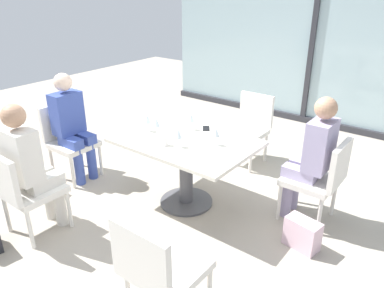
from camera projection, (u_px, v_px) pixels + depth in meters
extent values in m
plane|color=#A89E8E|center=(186.00, 202.00, 3.98)|extent=(12.00, 12.00, 0.00)
cube|color=#9DB7BC|center=(313.00, 39.00, 5.76)|extent=(5.25, 0.03, 2.70)
cube|color=#2D2D33|center=(313.00, 40.00, 5.73)|extent=(0.08, 0.06, 2.70)
cube|color=#2D2D33|center=(303.00, 119.00, 6.26)|extent=(5.25, 0.10, 0.10)
cube|color=silver|center=(186.00, 142.00, 3.69)|extent=(1.36, 0.95, 0.04)
cylinder|color=#4C4C51|center=(186.00, 174.00, 3.84)|extent=(0.14, 0.14, 0.69)
cylinder|color=#4C4C51|center=(186.00, 201.00, 3.97)|extent=(0.56, 0.56, 0.02)
cube|color=silver|center=(310.00, 180.00, 3.57)|extent=(0.46, 0.46, 0.06)
cube|color=silver|center=(340.00, 165.00, 3.33)|extent=(0.05, 0.46, 0.42)
cylinder|color=silver|center=(296.00, 186.00, 3.91)|extent=(0.04, 0.04, 0.39)
cylinder|color=silver|center=(279.00, 202.00, 3.62)|extent=(0.04, 0.04, 0.39)
cylinder|color=silver|center=(334.00, 198.00, 3.69)|extent=(0.04, 0.04, 0.39)
cylinder|color=silver|center=(319.00, 217.00, 3.40)|extent=(0.04, 0.04, 0.39)
cube|color=silver|center=(74.00, 145.00, 4.34)|extent=(0.46, 0.46, 0.06)
cube|color=silver|center=(59.00, 121.00, 4.39)|extent=(0.05, 0.46, 0.42)
cylinder|color=silver|center=(73.00, 173.00, 4.18)|extent=(0.04, 0.04, 0.39)
cylinder|color=silver|center=(101.00, 160.00, 4.47)|extent=(0.04, 0.04, 0.39)
cylinder|color=silver|center=(52.00, 163.00, 4.40)|extent=(0.04, 0.04, 0.39)
cylinder|color=silver|center=(80.00, 152.00, 4.69)|extent=(0.04, 0.04, 0.39)
cube|color=silver|center=(34.00, 191.00, 3.39)|extent=(0.46, 0.46, 0.06)
cube|color=silver|center=(2.00, 178.00, 3.11)|extent=(0.46, 0.05, 0.42)
cylinder|color=silver|center=(69.00, 209.00, 3.51)|extent=(0.04, 0.04, 0.39)
cylinder|color=silver|center=(45.00, 196.00, 3.73)|extent=(0.04, 0.04, 0.39)
cylinder|color=silver|center=(30.00, 230.00, 3.22)|extent=(0.04, 0.04, 0.39)
cylinder|color=silver|center=(7.00, 214.00, 3.44)|extent=(0.04, 0.04, 0.39)
cube|color=silver|center=(169.00, 268.00, 2.48)|extent=(0.46, 0.46, 0.06)
cube|color=silver|center=(140.00, 260.00, 2.20)|extent=(0.46, 0.05, 0.42)
cylinder|color=silver|center=(167.00, 265.00, 2.82)|extent=(0.04, 0.04, 0.39)
cube|color=silver|center=(245.00, 133.00, 4.69)|extent=(0.46, 0.46, 0.06)
cube|color=silver|center=(256.00, 110.00, 4.77)|extent=(0.46, 0.05, 0.42)
cylinder|color=silver|center=(223.00, 150.00, 4.75)|extent=(0.04, 0.04, 0.39)
cylinder|color=silver|center=(250.00, 158.00, 4.52)|extent=(0.04, 0.04, 0.39)
cylinder|color=silver|center=(239.00, 140.00, 5.04)|extent=(0.04, 0.04, 0.39)
cylinder|color=silver|center=(266.00, 148.00, 4.81)|extent=(0.04, 0.04, 0.39)
cylinder|color=#9E93B7|center=(294.00, 188.00, 3.81)|extent=(0.11, 0.11, 0.45)
cube|color=#9E93B7|center=(306.00, 167.00, 3.64)|extent=(0.32, 0.13, 0.11)
cylinder|color=#9E93B7|center=(287.00, 196.00, 3.68)|extent=(0.11, 0.11, 0.45)
cube|color=#9E93B7|center=(299.00, 174.00, 3.51)|extent=(0.32, 0.13, 0.11)
cube|color=#9E93B7|center=(320.00, 146.00, 3.39)|extent=(0.20, 0.34, 0.48)
sphere|color=tan|center=(326.00, 108.00, 3.24)|extent=(0.20, 0.20, 0.20)
cylinder|color=#384C9E|center=(79.00, 166.00, 4.26)|extent=(0.11, 0.11, 0.45)
cube|color=#384C9E|center=(71.00, 142.00, 4.20)|extent=(0.32, 0.13, 0.11)
cylinder|color=#384C9E|center=(92.00, 161.00, 4.39)|extent=(0.11, 0.11, 0.45)
cube|color=#384C9E|center=(84.00, 137.00, 4.33)|extent=(0.32, 0.13, 0.11)
cube|color=#384C9E|center=(67.00, 113.00, 4.22)|extent=(0.20, 0.34, 0.48)
sphere|color=beige|center=(63.00, 82.00, 4.07)|extent=(0.20, 0.20, 0.20)
cylinder|color=silver|center=(60.00, 204.00, 3.54)|extent=(0.11, 0.11, 0.45)
cube|color=silver|center=(46.00, 182.00, 3.36)|extent=(0.13, 0.32, 0.11)
cylinder|color=silver|center=(49.00, 198.00, 3.64)|extent=(0.11, 0.11, 0.45)
cube|color=silver|center=(35.00, 176.00, 3.46)|extent=(0.13, 0.32, 0.11)
cube|color=silver|center=(21.00, 155.00, 3.20)|extent=(0.34, 0.20, 0.48)
sphere|color=tan|center=(13.00, 116.00, 3.05)|extent=(0.20, 0.20, 0.20)
cylinder|color=silver|center=(191.00, 129.00, 3.94)|extent=(0.06, 0.06, 0.00)
cylinder|color=silver|center=(191.00, 125.00, 3.93)|extent=(0.01, 0.01, 0.08)
cone|color=silver|center=(191.00, 117.00, 3.89)|extent=(0.07, 0.07, 0.09)
cylinder|color=silver|center=(157.00, 134.00, 3.81)|extent=(0.06, 0.06, 0.00)
cylinder|color=silver|center=(157.00, 130.00, 3.79)|extent=(0.01, 0.01, 0.08)
cone|color=silver|center=(157.00, 122.00, 3.75)|extent=(0.07, 0.07, 0.09)
cylinder|color=silver|center=(216.00, 145.00, 3.57)|extent=(0.06, 0.06, 0.00)
cylinder|color=silver|center=(216.00, 140.00, 3.55)|extent=(0.01, 0.01, 0.08)
cone|color=silver|center=(216.00, 132.00, 3.52)|extent=(0.07, 0.07, 0.09)
cylinder|color=silver|center=(148.00, 131.00, 3.90)|extent=(0.06, 0.06, 0.00)
cylinder|color=silver|center=(148.00, 127.00, 3.88)|extent=(0.01, 0.01, 0.08)
cone|color=silver|center=(147.00, 119.00, 3.85)|extent=(0.07, 0.07, 0.09)
cylinder|color=silver|center=(179.00, 146.00, 3.53)|extent=(0.06, 0.06, 0.00)
cylinder|color=silver|center=(179.00, 142.00, 3.51)|extent=(0.01, 0.01, 0.08)
cone|color=silver|center=(178.00, 133.00, 3.48)|extent=(0.07, 0.07, 0.09)
cylinder|color=white|center=(165.00, 141.00, 3.55)|extent=(0.08, 0.08, 0.09)
cube|color=black|center=(206.00, 128.00, 3.96)|extent=(0.14, 0.16, 0.01)
cube|color=beige|center=(302.00, 234.00, 3.26)|extent=(0.32, 0.21, 0.28)
cube|color=#A3704C|center=(40.00, 181.00, 4.12)|extent=(0.32, 0.20, 0.28)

